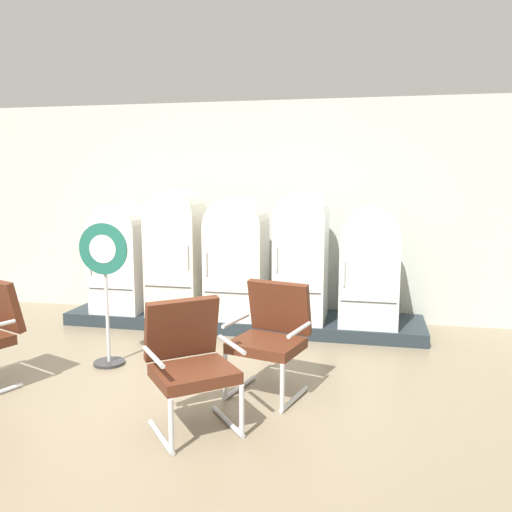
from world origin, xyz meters
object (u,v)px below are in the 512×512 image
object	(u,v)px
refrigerator_2	(237,254)
refrigerator_3	(301,252)
refrigerator_4	(370,263)
refrigerator_0	(122,254)
sign_stand	(105,292)
refrigerator_1	(176,248)
armchair_center	(190,358)
armchair_right	(271,332)

from	to	relation	value
refrigerator_2	refrigerator_3	world-z (taller)	refrigerator_3
refrigerator_3	refrigerator_4	size ratio (longest dim) A/B	1.13
refrigerator_0	sign_stand	bearing A→B (deg)	-69.42
refrigerator_3	refrigerator_4	xyz separation A→B (m)	(0.83, -0.06, -0.11)
refrigerator_1	refrigerator_4	world-z (taller)	refrigerator_1
refrigerator_0	armchair_center	size ratio (longest dim) A/B	1.43
refrigerator_1	armchair_center	distance (m)	2.95
refrigerator_3	armchair_center	xyz separation A→B (m)	(-0.50, -2.73, -0.46)
refrigerator_4	sign_stand	bearing A→B (deg)	-149.33
refrigerator_2	refrigerator_3	bearing A→B (deg)	2.97
armchair_right	sign_stand	bearing A→B (deg)	169.82
refrigerator_1	refrigerator_4	bearing A→B (deg)	-0.40
refrigerator_3	refrigerator_0	bearing A→B (deg)	179.98
refrigerator_2	refrigerator_3	size ratio (longest dim) A/B	0.95
refrigerator_3	refrigerator_4	world-z (taller)	refrigerator_3
refrigerator_3	armchair_center	size ratio (longest dim) A/B	1.62
refrigerator_0	refrigerator_3	distance (m)	2.40
armchair_center	sign_stand	distance (m)	1.72
refrigerator_0	armchair_right	world-z (taller)	refrigerator_0
refrigerator_0	armchair_center	distance (m)	3.34
refrigerator_3	refrigerator_4	distance (m)	0.83
refrigerator_0	refrigerator_2	size ratio (longest dim) A/B	0.93
refrigerator_0	refrigerator_1	bearing A→B (deg)	-2.86
refrigerator_1	armchair_right	bearing A→B (deg)	-49.68
refrigerator_4	armchair_right	world-z (taller)	refrigerator_4
refrigerator_0	armchair_right	bearing A→B (deg)	-39.00
refrigerator_3	armchair_center	distance (m)	2.81
refrigerator_1	armchair_right	world-z (taller)	refrigerator_1
refrigerator_0	refrigerator_1	size ratio (longest dim) A/B	0.87
refrigerator_2	refrigerator_4	bearing A→B (deg)	-0.46
refrigerator_2	refrigerator_4	size ratio (longest dim) A/B	1.08
refrigerator_4	sign_stand	size ratio (longest dim) A/B	0.97
refrigerator_1	refrigerator_4	xyz separation A→B (m)	(2.44, -0.02, -0.12)
refrigerator_3	sign_stand	distance (m)	2.42
refrigerator_1	refrigerator_2	size ratio (longest dim) A/B	1.06
refrigerator_3	armchair_center	world-z (taller)	refrigerator_3
refrigerator_3	armchair_right	xyz separation A→B (m)	(-0.02, -1.92, -0.46)
refrigerator_2	sign_stand	bearing A→B (deg)	-122.03
armchair_right	refrigerator_2	bearing A→B (deg)	112.92
refrigerator_4	armchair_right	distance (m)	2.08
refrigerator_1	armchair_center	world-z (taller)	refrigerator_1
refrigerator_2	armchair_center	bearing A→B (deg)	-83.47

